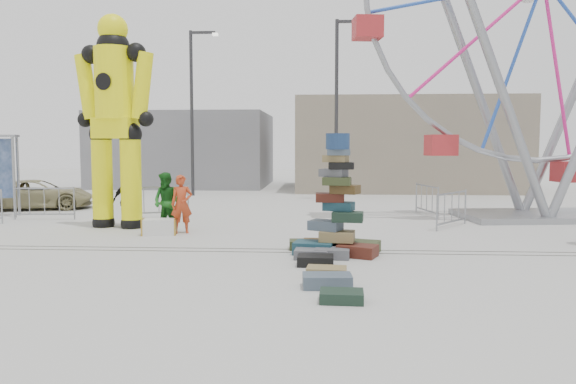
# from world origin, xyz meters

# --- Properties ---
(ground) EXTENTS (90.00, 90.00, 0.00)m
(ground) POSITION_xyz_m (0.00, 0.00, 0.00)
(ground) COLOR #9E9E99
(ground) RESTS_ON ground
(track_line_near) EXTENTS (40.00, 0.04, 0.01)m
(track_line_near) POSITION_xyz_m (0.00, 0.60, 0.00)
(track_line_near) COLOR #47443F
(track_line_near) RESTS_ON ground
(track_line_far) EXTENTS (40.00, 0.04, 0.01)m
(track_line_far) POSITION_xyz_m (0.00, 1.00, 0.00)
(track_line_far) COLOR #47443F
(track_line_far) RESTS_ON ground
(building_right) EXTENTS (12.00, 8.00, 5.00)m
(building_right) POSITION_xyz_m (7.00, 20.00, 2.50)
(building_right) COLOR gray
(building_right) RESTS_ON ground
(building_left) EXTENTS (10.00, 8.00, 4.40)m
(building_left) POSITION_xyz_m (-6.00, 22.00, 2.20)
(building_left) COLOR gray
(building_left) RESTS_ON ground
(lamp_post_right) EXTENTS (1.41, 0.25, 8.00)m
(lamp_post_right) POSITION_xyz_m (3.09, 13.00, 4.48)
(lamp_post_right) COLOR #2D2D30
(lamp_post_right) RESTS_ON ground
(lamp_post_left) EXTENTS (1.41, 0.25, 8.00)m
(lamp_post_left) POSITION_xyz_m (-3.91, 15.00, 4.48)
(lamp_post_left) COLOR #2D2D30
(lamp_post_left) RESTS_ON ground
(suitcase_tower) EXTENTS (2.08, 1.74, 2.76)m
(suitcase_tower) POSITION_xyz_m (2.75, 0.55, 0.77)
(suitcase_tower) COLOR #1A4250
(suitcase_tower) RESTS_ON ground
(crash_test_dummy) EXTENTS (2.62, 1.15, 6.55)m
(crash_test_dummy) POSITION_xyz_m (-3.81, 4.27, 3.45)
(crash_test_dummy) COLOR black
(crash_test_dummy) RESTS_ON ground
(ferris_wheel) EXTENTS (11.99, 3.56, 13.99)m
(ferris_wheel) POSITION_xyz_m (9.61, 7.12, 6.89)
(ferris_wheel) COLOR gray
(ferris_wheel) RESTS_ON ground
(steamer_trunk) EXTENTS (1.02, 0.70, 0.44)m
(steamer_trunk) POSITION_xyz_m (-2.14, 3.00, 0.22)
(steamer_trunk) COLOR silver
(steamer_trunk) RESTS_ON ground
(row_case_0) EXTENTS (0.83, 0.58, 0.22)m
(row_case_0) POSITION_xyz_m (2.02, 1.05, 0.11)
(row_case_0) COLOR #354020
(row_case_0) RESTS_ON ground
(row_case_1) EXTENTS (0.77, 0.59, 0.21)m
(row_case_1) POSITION_xyz_m (2.17, -0.06, 0.11)
(row_case_1) COLOR slate
(row_case_1) RESTS_ON ground
(row_case_2) EXTENTS (0.75, 0.53, 0.21)m
(row_case_2) POSITION_xyz_m (2.27, -0.77, 0.11)
(row_case_2) COLOR black
(row_case_2) RESTS_ON ground
(row_case_3) EXTENTS (0.79, 0.53, 0.19)m
(row_case_3) POSITION_xyz_m (2.49, -1.74, 0.09)
(row_case_3) COLOR olive
(row_case_3) RESTS_ON ground
(row_case_4) EXTENTS (0.89, 0.57, 0.24)m
(row_case_4) POSITION_xyz_m (2.50, -2.55, 0.12)
(row_case_4) COLOR #4B5B6B
(row_case_4) RESTS_ON ground
(row_case_5) EXTENTS (0.72, 0.52, 0.18)m
(row_case_5) POSITION_xyz_m (2.73, -3.45, 0.09)
(row_case_5) COLOR #1A3023
(row_case_5) RESTS_ON ground
(barricade_dummy_b) EXTENTS (2.00, 0.23, 1.10)m
(barricade_dummy_b) POSITION_xyz_m (-6.91, 5.87, 0.55)
(barricade_dummy_b) COLOR gray
(barricade_dummy_b) RESTS_ON ground
(barricade_dummy_c) EXTENTS (1.92, 0.77, 1.10)m
(barricade_dummy_c) POSITION_xyz_m (-3.21, 6.59, 0.55)
(barricade_dummy_c) COLOR gray
(barricade_dummy_c) RESTS_ON ground
(barricade_wheel_front) EXTENTS (1.28, 1.66, 1.10)m
(barricade_wheel_front) POSITION_xyz_m (6.32, 4.89, 0.55)
(barricade_wheel_front) COLOR gray
(barricade_wheel_front) RESTS_ON ground
(barricade_wheel_back) EXTENTS (0.50, 1.98, 1.10)m
(barricade_wheel_back) POSITION_xyz_m (6.09, 7.78, 0.55)
(barricade_wheel_back) COLOR gray
(barricade_wheel_back) RESTS_ON ground
(pedestrian_red) EXTENTS (0.70, 0.57, 1.66)m
(pedestrian_red) POSITION_xyz_m (-1.57, 3.31, 0.83)
(pedestrian_red) COLOR #B03819
(pedestrian_red) RESTS_ON ground
(pedestrian_green) EXTENTS (1.02, 0.92, 1.71)m
(pedestrian_green) POSITION_xyz_m (-2.09, 3.58, 0.86)
(pedestrian_green) COLOR #165A18
(pedestrian_green) RESTS_ON ground
(pedestrian_black) EXTENTS (0.96, 0.49, 1.58)m
(pedestrian_black) POSITION_xyz_m (-3.57, 4.51, 0.79)
(pedestrian_black) COLOR black
(pedestrian_black) RESTS_ON ground
(parked_suv) EXTENTS (4.48, 2.94, 1.14)m
(parked_suv) POSITION_xyz_m (-8.67, 8.86, 0.57)
(parked_suv) COLOR #989062
(parked_suv) RESTS_ON ground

